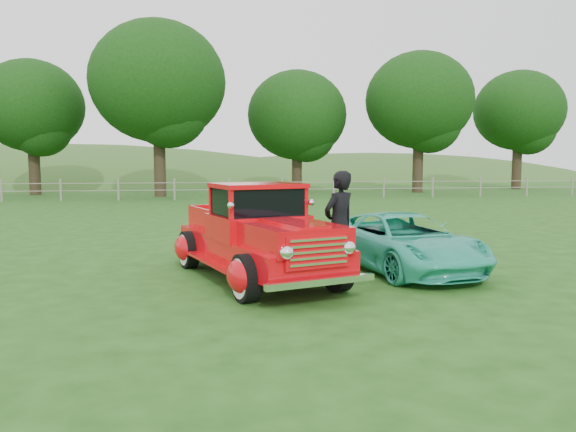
{
  "coord_description": "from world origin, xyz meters",
  "views": [
    {
      "loc": [
        -1.29,
        -9.54,
        2.2
      ],
      "look_at": [
        0.29,
        1.2,
        1.11
      ],
      "focal_mm": 35.0,
      "sensor_mm": 36.0,
      "label": 1
    }
  ],
  "objects": [
    {
      "name": "tree_near_east",
      "position": [
        5.0,
        29.0,
        5.25
      ],
      "size": [
        6.8,
        6.8,
        8.33
      ],
      "color": "#2D2316",
      "rests_on": "ground"
    },
    {
      "name": "man",
      "position": [
        1.17,
        0.61,
        1.0
      ],
      "size": [
        0.87,
        0.81,
        2.0
      ],
      "primitive_type": "imported",
      "rotation": [
        0.0,
        0.0,
        3.75
      ],
      "color": "black",
      "rests_on": "ground"
    },
    {
      "name": "red_pickup",
      "position": [
        -0.38,
        0.69,
        0.8
      ],
      "size": [
        3.29,
        5.28,
        1.78
      ],
      "rotation": [
        0.0,
        0.0,
        0.31
      ],
      "color": "black",
      "rests_on": "ground"
    },
    {
      "name": "tree_far_east",
      "position": [
        22.0,
        30.0,
        5.86
      ],
      "size": [
        6.6,
        6.6,
        8.86
      ],
      "color": "#2D2316",
      "rests_on": "ground"
    },
    {
      "name": "ground",
      "position": [
        0.0,
        0.0,
        0.0
      ],
      "size": [
        140.0,
        140.0,
        0.0
      ],
      "primitive_type": "plane",
      "color": "#1E4512",
      "rests_on": "ground"
    },
    {
      "name": "fence_line",
      "position": [
        0.0,
        22.0,
        0.6
      ],
      "size": [
        48.0,
        0.12,
        1.2
      ],
      "color": "gray",
      "rests_on": "ground"
    },
    {
      "name": "distant_hills",
      "position": [
        -4.08,
        59.46,
        -4.55
      ],
      "size": [
        116.0,
        60.0,
        18.0
      ],
      "color": "#355F23",
      "rests_on": "ground"
    },
    {
      "name": "teal_sedan",
      "position": [
        2.59,
        1.08,
        0.57
      ],
      "size": [
        2.66,
        4.39,
        1.14
      ],
      "primitive_type": "imported",
      "rotation": [
        0.0,
        0.0,
        0.2
      ],
      "color": "#30C3A1",
      "rests_on": "ground"
    },
    {
      "name": "tree_near_west",
      "position": [
        -4.0,
        25.0,
        6.8
      ],
      "size": [
        8.0,
        8.0,
        10.42
      ],
      "color": "#2D2316",
      "rests_on": "ground"
    },
    {
      "name": "tree_mid_west",
      "position": [
        -12.0,
        28.0,
        5.55
      ],
      "size": [
        6.4,
        6.4,
        8.46
      ],
      "color": "#2D2316",
      "rests_on": "ground"
    },
    {
      "name": "tree_mid_east",
      "position": [
        13.0,
        27.0,
        6.17
      ],
      "size": [
        7.2,
        7.2,
        9.44
      ],
      "color": "#2D2316",
      "rests_on": "ground"
    }
  ]
}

